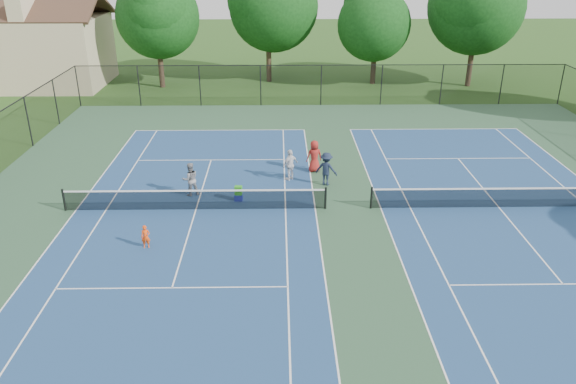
{
  "coord_description": "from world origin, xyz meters",
  "views": [
    {
      "loc": [
        -3.16,
        -23.26,
        11.22
      ],
      "look_at": [
        -2.79,
        -1.0,
        1.3
      ],
      "focal_mm": 35.0,
      "sensor_mm": 36.0,
      "label": 1
    }
  ],
  "objects_px": {
    "tree_back_d": "(478,2)",
    "bystander_b": "(326,169)",
    "tree_back_a": "(156,13)",
    "tree_back_b": "(268,3)",
    "ball_crate": "(239,197)",
    "ball_hopper": "(238,190)",
    "bystander_a": "(290,165)",
    "child_player": "(146,237)",
    "tree_back_c": "(376,18)",
    "clapboard_house": "(42,48)",
    "bystander_c": "(314,156)",
    "instructor": "(190,179)"
  },
  "relations": [
    {
      "from": "bystander_a",
      "to": "ball_crate",
      "type": "bearing_deg",
      "value": 2.89
    },
    {
      "from": "tree_back_b",
      "to": "tree_back_d",
      "type": "relative_size",
      "value": 0.97
    },
    {
      "from": "bystander_b",
      "to": "ball_crate",
      "type": "height_order",
      "value": "bystander_b"
    },
    {
      "from": "tree_back_b",
      "to": "tree_back_a",
      "type": "bearing_deg",
      "value": -167.47
    },
    {
      "from": "clapboard_house",
      "to": "child_player",
      "type": "bearing_deg",
      "value": -63.03
    },
    {
      "from": "instructor",
      "to": "ball_hopper",
      "type": "relative_size",
      "value": 3.94
    },
    {
      "from": "tree_back_b",
      "to": "instructor",
      "type": "relative_size",
      "value": 6.03
    },
    {
      "from": "clapboard_house",
      "to": "instructor",
      "type": "bearing_deg",
      "value": -56.33
    },
    {
      "from": "ball_crate",
      "to": "ball_hopper",
      "type": "xyz_separation_m",
      "value": [
        0.0,
        0.0,
        0.37
      ]
    },
    {
      "from": "bystander_a",
      "to": "bystander_b",
      "type": "height_order",
      "value": "bystander_b"
    },
    {
      "from": "bystander_b",
      "to": "ball_hopper",
      "type": "xyz_separation_m",
      "value": [
        -4.29,
        -1.83,
        -0.33
      ]
    },
    {
      "from": "clapboard_house",
      "to": "ball_crate",
      "type": "relative_size",
      "value": 28.59
    },
    {
      "from": "clapboard_house",
      "to": "bystander_c",
      "type": "relative_size",
      "value": 6.3
    },
    {
      "from": "clapboard_house",
      "to": "child_player",
      "type": "xyz_separation_m",
      "value": [
        14.49,
        -28.47,
        -2.6
      ]
    },
    {
      "from": "tree_back_a",
      "to": "ball_crate",
      "type": "height_order",
      "value": "tree_back_a"
    },
    {
      "from": "ball_hopper",
      "to": "ball_crate",
      "type": "bearing_deg",
      "value": 0.0
    },
    {
      "from": "clapboard_house",
      "to": "instructor",
      "type": "height_order",
      "value": "clapboard_house"
    },
    {
      "from": "tree_back_d",
      "to": "bystander_c",
      "type": "distance_m",
      "value": 24.8
    },
    {
      "from": "bystander_a",
      "to": "ball_hopper",
      "type": "relative_size",
      "value": 3.9
    },
    {
      "from": "tree_back_a",
      "to": "tree_back_d",
      "type": "xyz_separation_m",
      "value": [
        26.0,
        0.0,
        0.79
      ]
    },
    {
      "from": "clapboard_house",
      "to": "bystander_b",
      "type": "xyz_separation_m",
      "value": [
        22.2,
        -22.21,
        -2.23
      ]
    },
    {
      "from": "tree_back_c",
      "to": "tree_back_d",
      "type": "bearing_deg",
      "value": -7.13
    },
    {
      "from": "tree_back_b",
      "to": "bystander_b",
      "type": "relative_size",
      "value": 5.84
    },
    {
      "from": "tree_back_a",
      "to": "tree_back_c",
      "type": "relative_size",
      "value": 1.09
    },
    {
      "from": "tree_back_a",
      "to": "tree_back_b",
      "type": "distance_m",
      "value": 9.24
    },
    {
      "from": "ball_crate",
      "to": "bystander_c",
      "type": "bearing_deg",
      "value": 43.98
    },
    {
      "from": "bystander_a",
      "to": "child_player",
      "type": "bearing_deg",
      "value": 7.3
    },
    {
      "from": "tree_back_c",
      "to": "ball_hopper",
      "type": "bearing_deg",
      "value": -112.79
    },
    {
      "from": "ball_crate",
      "to": "ball_hopper",
      "type": "bearing_deg",
      "value": 0.0
    },
    {
      "from": "bystander_a",
      "to": "tree_back_c",
      "type": "bearing_deg",
      "value": -151.73
    },
    {
      "from": "bystander_b",
      "to": "ball_crate",
      "type": "distance_m",
      "value": 4.72
    },
    {
      "from": "tree_back_d",
      "to": "tree_back_c",
      "type": "bearing_deg",
      "value": 172.87
    },
    {
      "from": "tree_back_b",
      "to": "tree_back_c",
      "type": "distance_m",
      "value": 9.12
    },
    {
      "from": "tree_back_a",
      "to": "tree_back_c",
      "type": "xyz_separation_m",
      "value": [
        18.0,
        1.0,
        -0.56
      ]
    },
    {
      "from": "tree_back_c",
      "to": "clapboard_house",
      "type": "xyz_separation_m",
      "value": [
        -28.0,
        -0.0,
        -2.39
      ]
    },
    {
      "from": "tree_back_c",
      "to": "ball_crate",
      "type": "distance_m",
      "value": 26.61
    },
    {
      "from": "clapboard_house",
      "to": "ball_hopper",
      "type": "bearing_deg",
      "value": -53.32
    },
    {
      "from": "bystander_c",
      "to": "bystander_a",
      "type": "bearing_deg",
      "value": 25.92
    },
    {
      "from": "child_player",
      "to": "tree_back_a",
      "type": "bearing_deg",
      "value": 91.03
    },
    {
      "from": "bystander_a",
      "to": "bystander_c",
      "type": "distance_m",
      "value": 1.73
    },
    {
      "from": "tree_back_d",
      "to": "clapboard_house",
      "type": "relative_size",
      "value": 0.96
    },
    {
      "from": "tree_back_b",
      "to": "ball_crate",
      "type": "height_order",
      "value": "tree_back_b"
    },
    {
      "from": "tree_back_d",
      "to": "bystander_b",
      "type": "xyz_separation_m",
      "value": [
        -13.8,
        -21.21,
        -5.97
      ]
    },
    {
      "from": "clapboard_house",
      "to": "ball_crate",
      "type": "distance_m",
      "value": 30.11
    },
    {
      "from": "bystander_c",
      "to": "ball_hopper",
      "type": "xyz_separation_m",
      "value": [
        -3.8,
        -3.67,
        -0.33
      ]
    },
    {
      "from": "tree_back_d",
      "to": "instructor",
      "type": "height_order",
      "value": "tree_back_d"
    },
    {
      "from": "ball_crate",
      "to": "bystander_a",
      "type": "bearing_deg",
      "value": 45.18
    },
    {
      "from": "bystander_c",
      "to": "tree_back_d",
      "type": "bearing_deg",
      "value": -142.01
    },
    {
      "from": "tree_back_d",
      "to": "child_player",
      "type": "height_order",
      "value": "tree_back_d"
    },
    {
      "from": "tree_back_c",
      "to": "instructor",
      "type": "relative_size",
      "value": 5.05
    }
  ]
}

